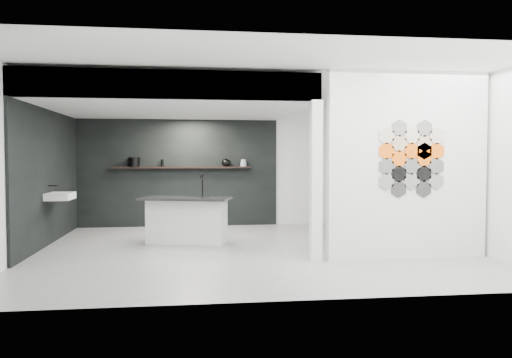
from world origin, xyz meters
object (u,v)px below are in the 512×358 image
Objects in this scene: kitchen_island at (187,219)px; glass_vase at (244,163)px; bottle_dark at (162,163)px; kettle at (226,163)px; stockpot at (134,162)px; partition_panel at (407,165)px; wall_basin at (60,196)px; glass_bowl at (244,164)px; utensil_cup at (137,165)px.

glass_vase is (1.23, 2.12, 0.98)m from kitchen_island.
kettle is at bearing 0.00° from bottle_dark.
kettle is 0.39m from glass_vase.
kettle is at bearing 0.00° from stockpot.
stockpot is (-1.14, 2.12, 1.00)m from kitchen_island.
kettle is (-2.46, 3.87, 0.00)m from partition_panel.
wall_basin is at bearing 161.77° from partition_panel.
kitchen_island is 12.24× the size of glass_bowl.
glass_vase is at bearing 0.00° from stockpot.
kitchen_island is at bearing 152.19° from partition_panel.
kitchen_island is 8.37× the size of kettle.
bottle_dark is at bearing 180.00° from glass_bowl.
utensil_cup is at bearing 180.00° from glass_bowl.
bottle_dark is 0.53m from utensil_cup.
kettle is 1.39m from bottle_dark.
utensil_cup is at bearing 138.56° from partition_panel.
stockpot is at bearing 155.75° from kettle.
utensil_cup is (0.07, 0.00, -0.06)m from stockpot.
glass_vase is at bearing 0.00° from glass_bowl.
kitchen_island is 10.71× the size of glass_vase.
wall_basin is 4.00m from glass_bowl.
utensil_cup is (-1.08, 2.12, 0.94)m from kitchen_island.
glass_bowl is (2.37, 0.00, -0.05)m from stockpot.
kettle is 1.28× the size of glass_vase.
bottle_dark is (-1.39, 0.00, -0.01)m from kettle.
glass_vase is (0.39, 0.00, -0.01)m from kettle.
stockpot is 1.22× the size of kettle.
kitchen_island is at bearing -120.02° from glass_vase.
bottle_dark is (0.60, 0.00, -0.02)m from stockpot.
wall_basin is at bearing -148.65° from glass_vase.
wall_basin is 2.39m from utensil_cup.
utensil_cup reaches higher than wall_basin.
bottle_dark reaches higher than wall_basin.
partition_panel is at bearing -61.77° from glass_bowl.
partition_panel is 14.03× the size of kettle.
bottle_dark is 1.84× the size of utensil_cup.
kettle is 1.92m from utensil_cup.
stockpot is at bearing 180.00° from glass_vase.
wall_basin is at bearing -117.78° from utensil_cup.
partition_panel reaches higher than kitchen_island.
kettle is 2.33× the size of utensil_cup.
partition_panel is 32.73× the size of utensil_cup.
partition_panel is 4.58m from kettle.
utensil_cup is (-2.30, 0.00, -0.04)m from glass_vase.
partition_panel reaches higher than stockpot.
bottle_dark is (-1.77, 0.00, 0.03)m from glass_bowl.
kitchen_island reaches higher than wall_basin.
kettle is (3.00, 2.07, 0.55)m from wall_basin.
partition_panel is at bearing -41.00° from stockpot.
glass_bowl is (-2.08, 3.87, -0.03)m from partition_panel.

